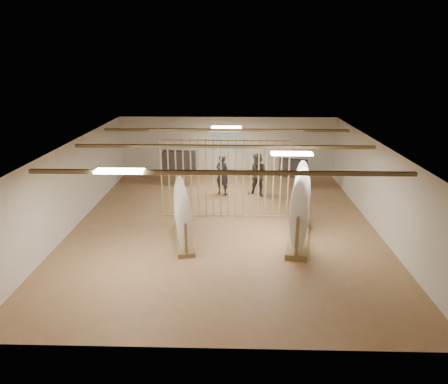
{
  "coord_description": "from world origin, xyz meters",
  "views": [
    {
      "loc": [
        0.34,
        -12.4,
        5.41
      ],
      "look_at": [
        0.0,
        0.0,
        1.2
      ],
      "focal_mm": 32.0,
      "sensor_mm": 36.0,
      "label": 1
    }
  ],
  "objects_px": {
    "rack_left": "(183,223)",
    "clothing_rack_b": "(293,168)",
    "shopper_a": "(223,172)",
    "shopper_b": "(258,172)",
    "clothing_rack_a": "(179,162)",
    "rack_right": "(299,218)"
  },
  "relations": [
    {
      "from": "rack_left",
      "to": "shopper_b",
      "type": "relative_size",
      "value": 1.14
    },
    {
      "from": "rack_left",
      "to": "clothing_rack_a",
      "type": "bearing_deg",
      "value": 86.6
    },
    {
      "from": "rack_left",
      "to": "clothing_rack_a",
      "type": "height_order",
      "value": "rack_left"
    },
    {
      "from": "clothing_rack_b",
      "to": "shopper_a",
      "type": "xyz_separation_m",
      "value": [
        -3.01,
        -0.96,
        0.09
      ]
    },
    {
      "from": "rack_left",
      "to": "shopper_b",
      "type": "bearing_deg",
      "value": 48.22
    },
    {
      "from": "clothing_rack_b",
      "to": "shopper_b",
      "type": "bearing_deg",
      "value": -129.0
    },
    {
      "from": "rack_right",
      "to": "clothing_rack_a",
      "type": "distance_m",
      "value": 7.05
    },
    {
      "from": "clothing_rack_a",
      "to": "clothing_rack_b",
      "type": "distance_m",
      "value": 4.93
    },
    {
      "from": "clothing_rack_a",
      "to": "shopper_b",
      "type": "distance_m",
      "value": 3.6
    },
    {
      "from": "clothing_rack_b",
      "to": "shopper_a",
      "type": "bearing_deg",
      "value": -147.18
    },
    {
      "from": "clothing_rack_b",
      "to": "shopper_b",
      "type": "distance_m",
      "value": 1.95
    },
    {
      "from": "rack_left",
      "to": "shopper_a",
      "type": "xyz_separation_m",
      "value": [
        1.07,
        4.54,
        0.35
      ]
    },
    {
      "from": "shopper_a",
      "to": "shopper_b",
      "type": "height_order",
      "value": "shopper_b"
    },
    {
      "from": "rack_left",
      "to": "clothing_rack_b",
      "type": "xyz_separation_m",
      "value": [
        4.08,
        5.5,
        0.26
      ]
    },
    {
      "from": "rack_left",
      "to": "clothing_rack_b",
      "type": "distance_m",
      "value": 6.85
    },
    {
      "from": "clothing_rack_b",
      "to": "shopper_a",
      "type": "distance_m",
      "value": 3.16
    },
    {
      "from": "rack_left",
      "to": "rack_right",
      "type": "relative_size",
      "value": 0.81
    },
    {
      "from": "rack_right",
      "to": "clothing_rack_a",
      "type": "bearing_deg",
      "value": 139.99
    },
    {
      "from": "clothing_rack_a",
      "to": "clothing_rack_b",
      "type": "xyz_separation_m",
      "value": [
        4.93,
        -0.18,
        -0.2
      ]
    },
    {
      "from": "clothing_rack_b",
      "to": "rack_right",
      "type": "bearing_deg",
      "value": -80.58
    },
    {
      "from": "clothing_rack_a",
      "to": "rack_right",
      "type": "bearing_deg",
      "value": -47.75
    },
    {
      "from": "rack_left",
      "to": "clothing_rack_a",
      "type": "xyz_separation_m",
      "value": [
        -0.85,
        5.68,
        0.46
      ]
    }
  ]
}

